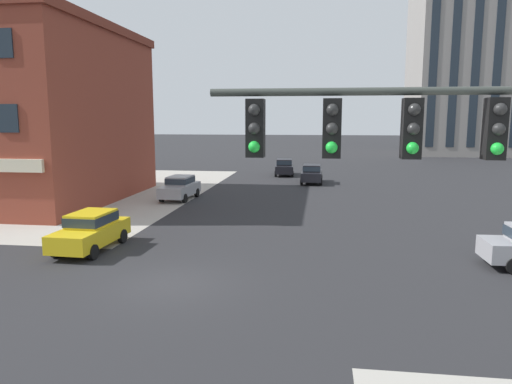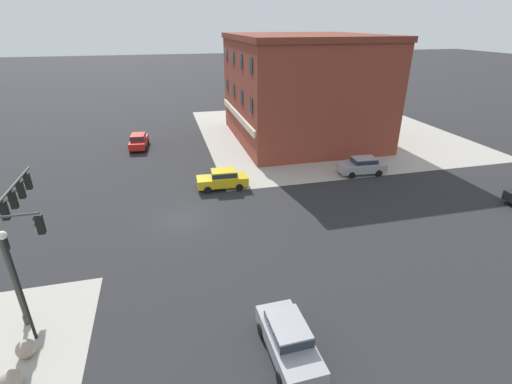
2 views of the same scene
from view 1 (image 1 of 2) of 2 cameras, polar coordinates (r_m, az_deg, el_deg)
The scene contains 7 objects.
ground_plane at distance 17.33m, azimuth -10.23°, elevation -10.75°, with size 320.00×320.00×0.00m, color #262628.
sidewalk_far_corner at distance 43.91m, azimuth -27.26°, elevation 0.24°, with size 32.00×32.00×0.02m, color #A8A399.
traffic_signal_main at distance 8.01m, azimuth 24.81°, elevation -0.15°, with size 5.58×2.09×6.89m.
car_main_northbound_far at distance 34.72m, azimuth -9.09°, elevation 0.64°, with size 2.08×4.49×1.68m.
car_cross_westbound at distance 43.24m, azimuth 6.69°, elevation 2.27°, with size 1.93×4.42×1.68m.
car_parked_curb at distance 22.31m, azimuth -19.17°, elevation -4.24°, with size 2.01×4.46×1.68m.
car_cross_far at distance 49.06m, azimuth 3.40°, elevation 3.07°, with size 2.12×4.51×1.68m.
Camera 1 is at (5.19, -15.51, 5.74)m, focal length 33.40 mm.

